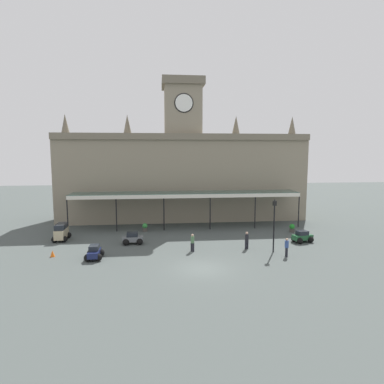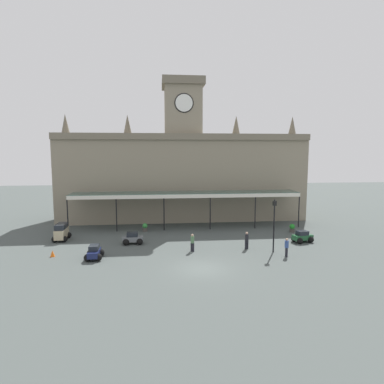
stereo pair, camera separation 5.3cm
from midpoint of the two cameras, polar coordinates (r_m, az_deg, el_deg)
The scene contains 14 objects.
ground_plane at distance 26.80m, azimuth 1.77°, elevation -13.12°, with size 140.00×140.00×0.00m, color #444C4A.
station_building at distance 45.40m, azimuth -1.56°, elevation 3.44°, with size 32.82×6.93×18.79m.
entrance_canopy at distance 39.96m, azimuth -0.94°, elevation -0.31°, with size 27.65×3.26×4.32m.
car_grey_sedan at distance 33.92m, azimuth -10.16°, elevation -8.02°, with size 2.08×1.57×1.19m.
car_navy_sedan at distance 30.14m, azimuth -16.52°, elevation -10.10°, with size 1.54×2.06×1.19m.
car_green_sedan at distance 35.86m, azimuth 18.62°, elevation -7.46°, with size 2.20×1.81×1.19m.
car_beige_van at distance 37.27m, azimuth -21.64°, elevation -6.57°, with size 1.63×2.42×1.77m.
pedestrian_crossing_forecourt at distance 30.52m, azimuth 16.12°, elevation -9.08°, with size 0.34×0.39×1.67m.
pedestrian_near_entrance at distance 30.83m, azimuth 0.12°, elevation -8.64°, with size 0.34×0.34×1.67m.
pedestrian_beside_cars at distance 32.01m, azimuth 9.50°, elevation -8.15°, with size 0.37×0.34×1.67m.
victorian_lamppost at distance 31.08m, azimuth 14.09°, elevation -4.65°, with size 0.30×0.30×4.92m.
traffic_cone at distance 31.99m, azimuth -22.97°, elevation -9.79°, with size 0.40×0.40×0.57m, color orange.
planter_near_kerb at distance 39.89m, azimuth 17.00°, elevation -5.98°, with size 0.60×0.60×0.96m.
planter_forecourt_centre at distance 38.92m, azimuth -8.11°, elevation -6.06°, with size 0.60×0.60×0.96m.
Camera 2 is at (-3.31, -24.96, 9.16)m, focal length 30.79 mm.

